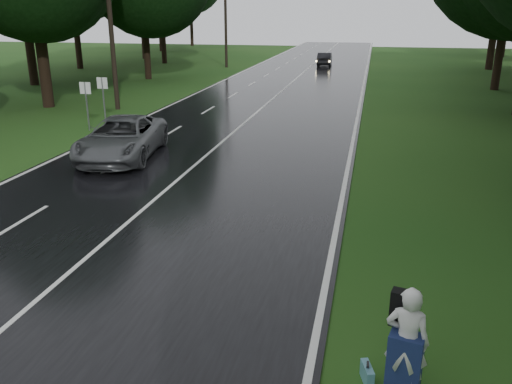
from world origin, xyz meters
TOP-DOWN VIEW (x-y plane):
  - ground at (0.00, 0.00)m, footprint 160.00×160.00m
  - road at (0.00, 20.00)m, footprint 12.00×140.00m
  - lane_center at (0.00, 20.00)m, footprint 0.12×140.00m
  - grey_car at (-3.22, 9.01)m, footprint 3.48×6.09m
  - far_car at (1.33, 47.99)m, footprint 1.57×4.12m
  - hitchhiker at (7.29, -2.99)m, footprint 0.76×0.72m
  - suitcase at (6.74, -2.90)m, footprint 0.24×0.45m
  - utility_pole_mid at (-8.50, 19.30)m, footprint 1.80×0.28m
  - utility_pole_far at (-8.50, 44.34)m, footprint 1.80×0.28m
  - road_sign_a at (-7.20, 13.51)m, footprint 0.57×0.10m
  - road_sign_b at (-7.20, 15.24)m, footprint 0.58×0.10m
  - tree_left_d at (-13.05, 19.16)m, footprint 9.57×9.57m
  - tree_left_e at (-12.56, 33.53)m, footprint 8.99×8.99m
  - tree_left_f at (-16.40, 47.03)m, footprint 11.11×11.11m
  - tree_right_e at (15.47, 32.92)m, footprint 9.15×9.15m
  - tree_right_f at (17.76, 47.82)m, footprint 9.17×9.17m

SIDE VIEW (x-z plane):
  - ground at x=0.00m, z-range 0.00..0.00m
  - utility_pole_mid at x=-8.50m, z-range -5.23..5.23m
  - utility_pole_far at x=-8.50m, z-range -5.01..5.01m
  - road_sign_a at x=-7.20m, z-range -1.20..1.20m
  - road_sign_b at x=-7.20m, z-range -1.20..1.20m
  - tree_left_d at x=-13.05m, z-range -7.47..7.47m
  - tree_left_e at x=-12.56m, z-range -7.02..7.02m
  - tree_left_f at x=-16.40m, z-range -8.68..8.68m
  - tree_right_e at x=15.47m, z-range -7.15..7.15m
  - tree_right_f at x=17.76m, z-range -7.17..7.17m
  - road at x=0.00m, z-range 0.00..0.04m
  - lane_center at x=0.00m, z-range 0.04..0.05m
  - suitcase at x=6.74m, z-range 0.00..0.31m
  - far_car at x=1.33m, z-range 0.04..1.38m
  - grey_car at x=-3.22m, z-range 0.04..1.64m
  - hitchhiker at x=7.29m, z-range -0.07..1.79m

